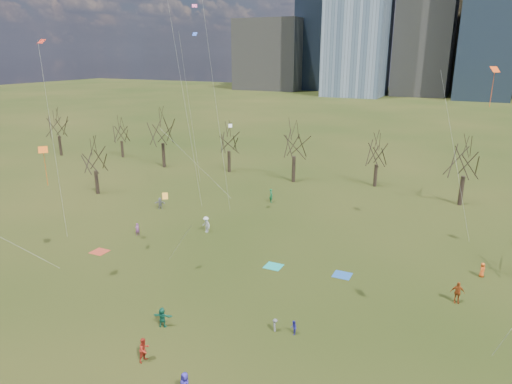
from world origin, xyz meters
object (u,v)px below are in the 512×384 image
at_px(blanket_teal, 273,266).
at_px(blanket_crimson, 100,252).
at_px(person_2, 144,350).
at_px(blanket_navy, 342,275).

height_order(blanket_teal, blanket_crimson, same).
bearing_deg(person_2, blanket_navy, -17.89).
bearing_deg(blanket_navy, blanket_teal, -170.23).
bearing_deg(blanket_crimson, blanket_navy, 13.70).
bearing_deg(blanket_navy, person_2, -115.88).
bearing_deg(blanket_crimson, blanket_teal, 15.12).
relative_size(blanket_crimson, person_2, 0.95).
bearing_deg(person_2, blanket_crimson, 60.46).
distance_m(blanket_navy, person_2, 19.34).
bearing_deg(blanket_teal, blanket_crimson, -164.88).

